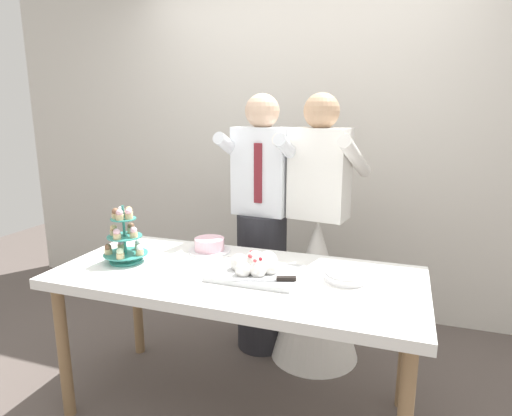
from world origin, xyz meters
The scene contains 9 objects.
ground_plane centered at (0.00, 0.00, 0.00)m, with size 8.00×8.00×0.00m, color #564C47.
rear_wall centered at (0.00, 1.41, 1.45)m, with size 5.20×0.10×2.90m, color beige.
dessert_table centered at (0.00, 0.00, 0.70)m, with size 1.80×0.80×0.78m.
cupcake_stand centered at (-0.61, -0.04, 0.90)m, with size 0.23×0.23×0.31m.
main_cake_tray centered at (0.10, 0.00, 0.82)m, with size 0.43×0.32×0.12m.
plate_stack centered at (0.53, 0.08, 0.80)m, with size 0.20×0.20×0.05m.
round_cake centered at (-0.27, 0.26, 0.81)m, with size 0.24×0.24×0.08m.
person_groom centered at (-0.09, 0.66, 0.75)m, with size 0.50×0.52×1.66m.
person_bride centered at (0.27, 0.66, 0.58)m, with size 0.56×0.56×1.66m.
Camera 1 is at (0.75, -1.86, 1.56)m, focal length 30.19 mm.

